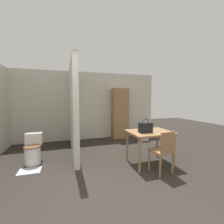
{
  "coord_description": "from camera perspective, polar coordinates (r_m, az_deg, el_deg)",
  "views": [
    {
      "loc": [
        -0.65,
        -1.83,
        1.52
      ],
      "look_at": [
        0.56,
        2.01,
        1.16
      ],
      "focal_mm": 24.0,
      "sensor_mm": 36.0,
      "label": 1
    }
  ],
  "objects": [
    {
      "name": "toilet",
      "position": [
        4.09,
        -27.87,
        -12.85
      ],
      "size": [
        0.37,
        0.51,
        0.68
      ],
      "color": "white",
      "rests_on": "ground_plane"
    },
    {
      "name": "partition_wall",
      "position": [
        4.39,
        -14.62,
        1.35
      ],
      "size": [
        0.12,
        2.45,
        2.5
      ],
      "color": "beige",
      "rests_on": "ground_plane"
    },
    {
      "name": "space_heater",
      "position": [
        5.62,
        11.8,
        -8.36
      ],
      "size": [
        0.35,
        0.21,
        0.45
      ],
      "color": "#BCBCC1",
      "rests_on": "ground_plane"
    },
    {
      "name": "wooden_cabinet",
      "position": [
        5.79,
        3.05,
        -0.55
      ],
      "size": [
        0.61,
        0.4,
        1.91
      ],
      "color": "#997047",
      "rests_on": "ground_plane"
    },
    {
      "name": "wall_back",
      "position": [
        5.7,
        -10.92,
        2.24
      ],
      "size": [
        5.73,
        0.12,
        2.5
      ],
      "color": "beige",
      "rests_on": "ground_plane"
    },
    {
      "name": "ground_plane",
      "position": [
        2.47,
        2.02,
        -33.06
      ],
      "size": [
        16.0,
        16.0,
        0.0
      ],
      "primitive_type": "plane",
      "color": "#2D2823"
    },
    {
      "name": "wooden_chair",
      "position": [
        3.27,
        18.94,
        -13.55
      ],
      "size": [
        0.43,
        0.43,
        0.89
      ],
      "rotation": [
        0.0,
        0.0,
        0.13
      ],
      "color": "#997047",
      "rests_on": "ground_plane"
    },
    {
      "name": "handbag",
      "position": [
        3.43,
        12.64,
        -5.78
      ],
      "size": [
        0.3,
        0.14,
        0.31
      ],
      "color": "black",
      "rests_on": "dining_table"
    },
    {
      "name": "dining_table",
      "position": [
        3.62,
        14.2,
        -8.66
      ],
      "size": [
        0.97,
        0.76,
        0.77
      ],
      "color": "#997047",
      "rests_on": "ground_plane"
    },
    {
      "name": "bath_mat",
      "position": [
        3.8,
        -28.89,
        -19.07
      ],
      "size": [
        0.44,
        0.32,
        0.01
      ],
      "color": "#B2BCC6",
      "rests_on": "ground_plane"
    }
  ]
}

